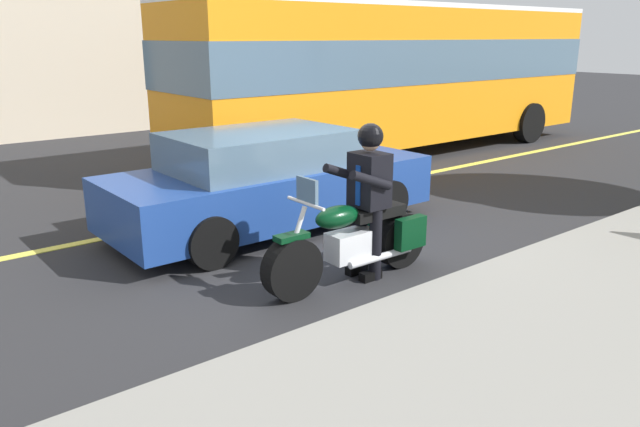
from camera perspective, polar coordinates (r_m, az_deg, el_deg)
ground_plane at (r=8.13m, az=0.44°, el=-2.72°), size 80.00×80.00×0.00m
lane_center_stripe at (r=9.69m, az=-7.06°, el=0.32°), size 60.00×0.16×0.01m
motorcycle_main at (r=6.79m, az=3.23°, el=-2.61°), size 2.21×0.60×1.26m
rider_main at (r=6.75m, az=4.50°, el=2.42°), size 0.62×0.55×1.74m
bus_far at (r=14.48m, az=7.28°, el=13.06°), size 11.05×2.70×3.30m
car_dark at (r=8.58m, az=-4.81°, el=3.02°), size 4.60×1.92×1.40m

